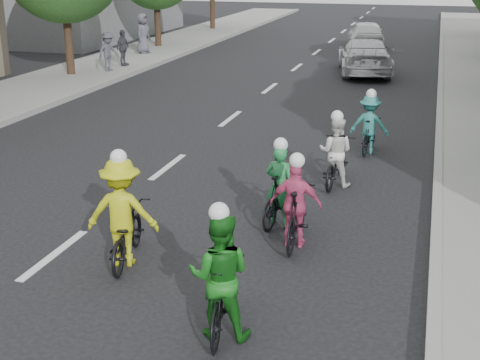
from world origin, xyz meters
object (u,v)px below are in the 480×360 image
at_px(follow_car_lead, 365,56).
at_px(spectator_2, 143,33).
at_px(cyclist_4, 124,221).
at_px(cyclist_1, 336,158).
at_px(spectator_1, 123,48).
at_px(cyclist_3, 280,193).
at_px(follow_car_trail, 366,34).
at_px(cyclist_0, 296,211).
at_px(cyclist_2, 221,285).
at_px(spectator_0, 108,52).
at_px(cyclist_5, 369,129).

distance_m(follow_car_lead, spectator_2, 10.99).
bearing_deg(follow_car_lead, cyclist_4, 74.43).
bearing_deg(cyclist_1, spectator_1, -45.28).
relative_size(cyclist_3, follow_car_trail, 0.40).
xyz_separation_m(cyclist_0, cyclist_4, (-2.48, -1.44, 0.09)).
bearing_deg(follow_car_trail, cyclist_1, 84.20).
relative_size(cyclist_3, cyclist_4, 0.88).
height_order(cyclist_0, follow_car_lead, cyclist_0).
relative_size(cyclist_0, cyclist_2, 0.95).
height_order(cyclist_1, cyclist_4, cyclist_4).
height_order(cyclist_2, spectator_2, spectator_2).
xyz_separation_m(follow_car_trail, spectator_1, (-9.26, -9.80, 0.20)).
relative_size(cyclist_1, spectator_2, 0.97).
bearing_deg(cyclist_1, cyclist_4, 64.66).
height_order(cyclist_0, cyclist_1, cyclist_0).
bearing_deg(cyclist_1, spectator_0, -41.94).
bearing_deg(cyclist_0, spectator_2, -61.66).
bearing_deg(cyclist_4, follow_car_lead, -106.49).
xyz_separation_m(cyclist_3, cyclist_4, (-2.01, -2.31, 0.13)).
bearing_deg(spectator_0, cyclist_2, -127.62).
relative_size(cyclist_0, follow_car_trail, 0.41).
xyz_separation_m(cyclist_4, follow_car_lead, (1.72, 19.07, 0.02)).
bearing_deg(cyclist_4, spectator_1, -75.72).
distance_m(cyclist_1, follow_car_trail, 22.47).
bearing_deg(follow_car_trail, cyclist_5, 86.06).
height_order(cyclist_2, cyclist_4, cyclist_4).
height_order(cyclist_3, cyclist_5, cyclist_3).
height_order(follow_car_lead, spectator_2, spectator_2).
xyz_separation_m(cyclist_2, cyclist_5, (0.98, 8.97, -0.07)).
bearing_deg(spectator_0, follow_car_lead, -51.09).
relative_size(cyclist_1, cyclist_4, 0.96).
bearing_deg(cyclist_4, cyclist_0, -161.13).
distance_m(cyclist_1, spectator_2, 20.12).
bearing_deg(cyclist_3, cyclist_1, -94.38).
relative_size(cyclist_0, follow_car_lead, 0.35).
bearing_deg(follow_car_trail, follow_car_lead, 85.40).
bearing_deg(spectator_2, follow_car_lead, -93.93).
bearing_deg(cyclist_5, cyclist_3, 83.48).
bearing_deg(cyclist_2, cyclist_0, -105.09).
xyz_separation_m(cyclist_1, spectator_1, (-10.98, 12.60, 0.34)).
bearing_deg(spectator_1, cyclist_4, -149.84).
distance_m(cyclist_4, cyclist_5, 8.01).
xyz_separation_m(cyclist_4, cyclist_5, (3.10, 7.39, -0.08)).
xyz_separation_m(cyclist_5, spectator_2, (-12.16, 13.75, 0.47)).
height_order(cyclist_2, cyclist_5, cyclist_2).
relative_size(follow_car_trail, spectator_1, 2.75).
height_order(follow_car_lead, spectator_1, spectator_1).
height_order(cyclist_5, spectator_0, spectator_0).
distance_m(follow_car_trail, spectator_2, 11.69).
height_order(cyclist_1, spectator_1, spectator_1).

